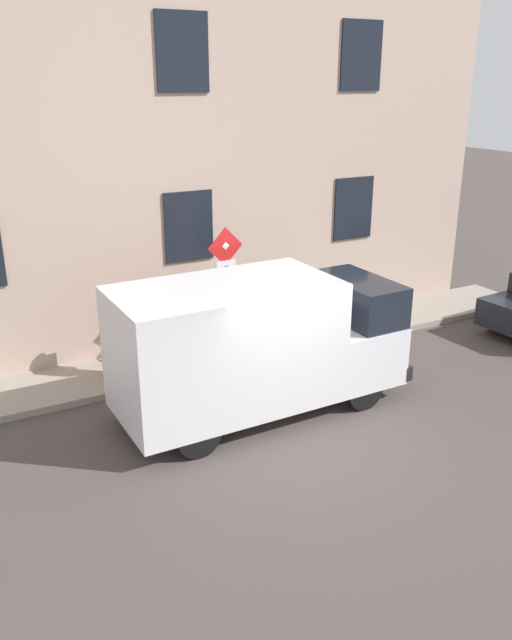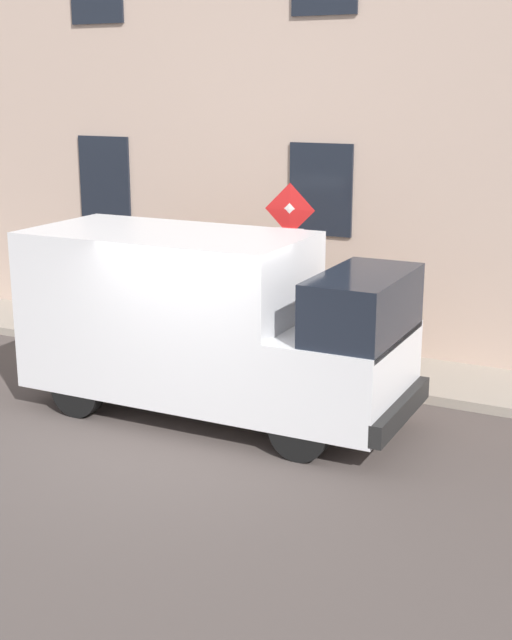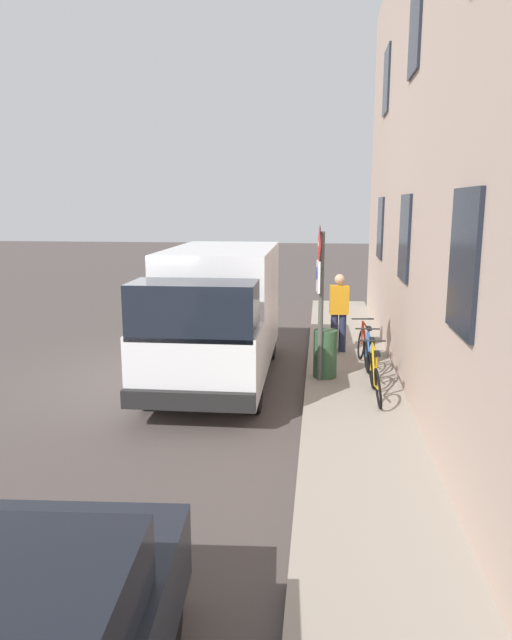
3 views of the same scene
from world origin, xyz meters
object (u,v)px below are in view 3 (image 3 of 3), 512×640
at_px(delivery_van, 218,311).
at_px(bicycle_blue, 370,361).
at_px(pedestrian, 339,310).
at_px(sign_post_stacked, 319,281).
at_px(litter_bin, 325,354).
at_px(bicycle_red, 366,348).
at_px(bicycle_orange, 374,376).

distance_m(delivery_van, bicycle_blue, 2.99).
height_order(delivery_van, pedestrian, delivery_van).
height_order(sign_post_stacked, pedestrian, sign_post_stacked).
bearing_deg(litter_bin, delivery_van, 176.88).
height_order(bicycle_red, pedestrian, pedestrian).
bearing_deg(sign_post_stacked, bicycle_red, 47.71).
relative_size(sign_post_stacked, delivery_van, 0.52).
xyz_separation_m(delivery_van, bicycle_orange, (2.87, -1.23, -0.82)).
height_order(sign_post_stacked, bicycle_red, sign_post_stacked).
distance_m(bicycle_blue, bicycle_red, 0.97).
bearing_deg(delivery_van, sign_post_stacked, 79.35).
xyz_separation_m(sign_post_stacked, pedestrian, (0.44, 2.17, -0.93)).
relative_size(delivery_van, bicycle_blue, 3.12).
distance_m(sign_post_stacked, bicycle_red, 2.05).
bearing_deg(bicycle_orange, sign_post_stacked, 45.50).
distance_m(delivery_van, bicycle_red, 3.07).
height_order(delivery_van, litter_bin, delivery_van).
distance_m(bicycle_red, pedestrian, 1.36).
xyz_separation_m(bicycle_blue, bicycle_red, (-0.00, 0.97, 0.00)).
bearing_deg(sign_post_stacked, litter_bin, 58.27).
relative_size(delivery_van, litter_bin, 5.95).
distance_m(bicycle_blue, pedestrian, 2.23).
distance_m(delivery_van, pedestrian, 2.99).
bearing_deg(bicycle_red, delivery_van, 98.35).
distance_m(bicycle_red, litter_bin, 1.16).
xyz_separation_m(delivery_van, litter_bin, (2.05, -0.11, -0.74)).
bearing_deg(delivery_van, litter_bin, 86.21).
relative_size(bicycle_red, litter_bin, 1.90).
relative_size(delivery_van, pedestrian, 3.11).
height_order(bicycle_blue, litter_bin, litter_bin).
relative_size(sign_post_stacked, bicycle_red, 1.61).
xyz_separation_m(delivery_van, bicycle_blue, (2.87, -0.26, -0.82)).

